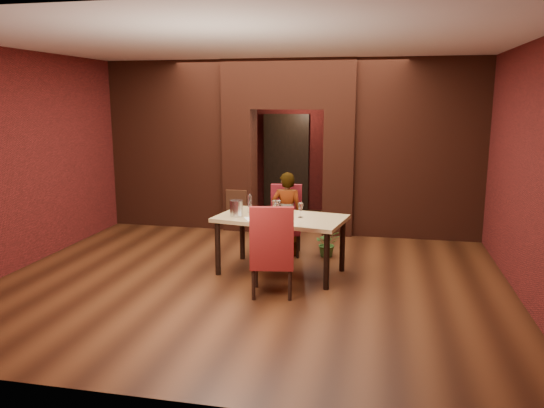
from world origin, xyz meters
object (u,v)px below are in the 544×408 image
(wine_glass_a, at_px, (274,207))
(water_bottle, at_px, (250,203))
(dining_table, at_px, (281,245))
(wine_glass_c, at_px, (301,210))
(potted_plant, at_px, (328,243))
(chair_far, at_px, (285,221))
(chair_near, at_px, (272,249))
(wine_glass_b, at_px, (278,208))
(wine_bucket, at_px, (236,208))
(person_seated, at_px, (287,214))

(wine_glass_a, distance_m, water_bottle, 0.37)
(dining_table, relative_size, water_bottle, 6.34)
(wine_glass_c, xyz_separation_m, potted_plant, (0.30, 0.96, -0.73))
(chair_far, distance_m, wine_glass_c, 1.10)
(dining_table, xyz_separation_m, chair_far, (-0.11, 0.96, 0.14))
(chair_near, xyz_separation_m, wine_glass_a, (-0.19, 1.07, 0.33))
(wine_glass_b, bearing_deg, wine_bucket, -166.09)
(chair_near, height_order, wine_glass_c, chair_near)
(wine_glass_c, bearing_deg, water_bottle, 167.81)
(chair_near, xyz_separation_m, wine_glass_c, (0.23, 0.85, 0.34))
(potted_plant, bearing_deg, wine_glass_c, -107.15)
(dining_table, xyz_separation_m, water_bottle, (-0.50, 0.17, 0.56))
(chair_near, xyz_separation_m, water_bottle, (-0.55, 1.02, 0.38))
(person_seated, xyz_separation_m, wine_glass_c, (0.36, -0.90, 0.26))
(wine_glass_b, relative_size, wine_glass_c, 1.07)
(person_seated, relative_size, potted_plant, 3.12)
(chair_far, distance_m, person_seated, 0.14)
(potted_plant, bearing_deg, wine_glass_a, -134.22)
(potted_plant, bearing_deg, person_seated, -174.37)
(chair_near, distance_m, person_seated, 1.75)
(wine_glass_a, bearing_deg, wine_glass_b, -64.97)
(person_seated, height_order, wine_bucket, person_seated)
(chair_far, bearing_deg, dining_table, -89.58)
(wine_glass_c, bearing_deg, potted_plant, 72.85)
(wine_bucket, bearing_deg, potted_plant, 41.60)
(dining_table, height_order, person_seated, person_seated)
(water_bottle, bearing_deg, potted_plant, 36.30)
(chair_far, xyz_separation_m, wine_glass_c, (0.39, -0.95, 0.38))
(chair_near, relative_size, water_bottle, 4.24)
(dining_table, height_order, wine_glass_c, wine_glass_c)
(wine_glass_b, bearing_deg, person_seated, 91.66)
(chair_far, relative_size, water_bottle, 3.96)
(wine_glass_c, distance_m, water_bottle, 0.80)
(wine_bucket, xyz_separation_m, potted_plant, (1.20, 1.07, -0.74))
(water_bottle, height_order, potted_plant, water_bottle)
(dining_table, relative_size, chair_near, 1.50)
(person_seated, bearing_deg, wine_bucket, 57.28)
(water_bottle, bearing_deg, dining_table, -18.85)
(person_seated, distance_m, wine_glass_b, 0.90)
(wine_bucket, distance_m, potted_plant, 1.77)
(wine_glass_b, distance_m, wine_glass_c, 0.34)
(wine_glass_a, bearing_deg, water_bottle, -171.54)
(chair_near, distance_m, water_bottle, 1.22)
(chair_far, distance_m, potted_plant, 0.77)
(wine_glass_a, bearing_deg, wine_bucket, -145.74)
(dining_table, distance_m, wine_glass_b, 0.53)
(person_seated, xyz_separation_m, wine_glass_b, (0.03, -0.86, 0.27))
(person_seated, xyz_separation_m, water_bottle, (-0.42, -0.73, 0.30))
(chair_near, xyz_separation_m, wine_bucket, (-0.68, 0.74, 0.36))
(person_seated, distance_m, potted_plant, 0.80)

